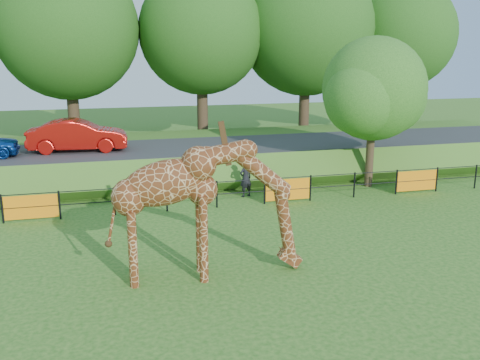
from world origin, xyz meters
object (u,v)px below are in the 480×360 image
Objects in this scene: tree_east at (375,93)px; giraffe at (207,210)px; car_red at (78,135)px; visitor at (246,178)px.

giraffe is at bearing -138.96° from tree_east.
car_red reaches higher than visitor.
giraffe is 13.03m from car_red.
car_red is (-3.88, 12.44, 0.23)m from giraffe.
visitor is (7.00, -4.82, -1.36)m from car_red.
giraffe is 8.31m from visitor.
giraffe is at bearing -158.95° from car_red.
car_red is 13.96m from tree_east.
car_red is 0.68× the size of tree_east.
giraffe is 0.81× the size of tree_east.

